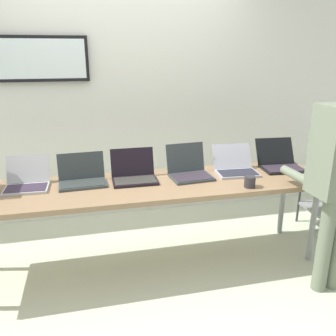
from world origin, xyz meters
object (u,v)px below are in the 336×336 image
Objects in this scene: coffee_mug at (250,182)px; storage_cart at (335,190)px; laptop_station_1 at (82,177)px; laptop_station_3 at (189,170)px; laptop_station_0 at (27,181)px; workbench at (143,190)px; laptop_station_5 at (279,162)px; laptop_station_2 at (134,173)px; laptop_station_4 at (235,167)px.

coffee_mug is 1.35m from storage_cart.
laptop_station_1 is 0.89m from laptop_station_3.
laptop_station_0 is at bearing -178.11° from storage_cart.
laptop_station_3 reaches higher than workbench.
coffee_mug is (-0.48, -0.39, -0.01)m from laptop_station_5.
laptop_station_0 is at bearing 167.02° from coffee_mug.
storage_cart is at bearing 2.48° from laptop_station_1.
laptop_station_3 is at bearing -1.83° from laptop_station_2.
laptop_station_1 is at bearing 178.17° from laptop_station_2.
laptop_station_5 is 0.64× the size of storage_cart.
coffee_mug is (0.87, -0.37, -0.01)m from laptop_station_2.
laptop_station_3 is (0.89, -0.03, 0.01)m from laptop_station_1.
coffee_mug is at bearing -140.74° from laptop_station_5.
laptop_station_3 reaches higher than laptop_station_5.
storage_cart is at bearing 4.87° from laptop_station_3.
laptop_station_3 reaches higher than laptop_station_4.
laptop_station_1 is 0.61× the size of storage_cart.
workbench is 0.50m from laptop_station_1.
laptop_station_3 is at bearing -1.83° from laptop_station_1.
laptop_station_1 is 1.03× the size of laptop_station_4.
laptop_station_3 is at bearing -1.75° from laptop_station_0.
workbench is 9.17× the size of laptop_station_0.
laptop_station_2 is at bearing 178.17° from laptop_station_3.
workbench is 7.99× the size of laptop_station_1.
laptop_station_0 is at bearing 179.07° from laptop_station_4.
laptop_station_0 is 1.74m from laptop_station_4.
laptop_station_4 is at bearing 7.79° from workbench.
laptop_station_4 is 1.24m from storage_cart.
laptop_station_4 is at bearing 84.72° from coffee_mug.
workbench is 7.60× the size of laptop_station_5.
workbench reaches higher than storage_cart.
laptop_station_4 is at bearing -173.94° from storage_cart.
laptop_station_1 is 0.95× the size of laptop_station_5.
laptop_station_4 is 0.59× the size of storage_cart.
laptop_station_2 is 0.97× the size of laptop_station_4.
workbench is at bearing -173.21° from storage_cart.
storage_cart is (2.01, 0.24, -0.28)m from workbench.
laptop_station_1 is 1.05× the size of laptop_station_3.
coffee_mug is at bearing -41.88° from laptop_station_3.
laptop_station_1 reaches higher than storage_cart.
laptop_station_5 reaches higher than workbench.
laptop_station_3 is 0.43m from laptop_station_4.
storage_cart is (2.49, 0.11, -0.38)m from laptop_station_1.
laptop_station_2 is 0.94m from coffee_mug.
laptop_station_0 is 1.31m from laptop_station_3.
coffee_mug is (-0.03, -0.37, -0.01)m from laptop_station_4.
laptop_station_2 is (0.42, -0.01, 0.00)m from laptop_station_1.
laptop_station_4 is at bearing -176.45° from laptop_station_5.
laptop_station_3 is 0.88m from laptop_station_5.
laptop_station_0 is 2.19m from laptop_station_5.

